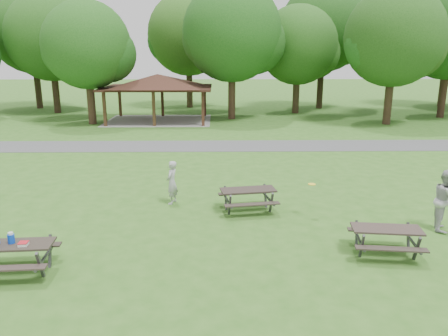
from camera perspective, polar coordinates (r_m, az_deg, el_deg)
The scene contains 17 objects.
ground at distance 12.90m, azimuth -4.22°, elevation -10.24°, with size 160.00×160.00×0.00m, color #30611B.
asphalt_path at distance 26.24m, azimuth -2.55°, elevation 2.90°, with size 120.00×3.20×0.02m, color #464649.
pavilion at distance 36.05m, azimuth -8.67°, elevation 10.94°, with size 8.60×7.01×3.76m.
tree_row_c at distance 43.25m, azimuth -21.55°, elevation 15.35°, with size 8.19×7.80×10.67m.
tree_row_d at distance 35.52m, azimuth -17.32°, elevation 14.77°, with size 6.93×6.60×9.27m.
tree_row_e at distance 36.73m, azimuth 1.22°, elevation 16.98°, with size 8.40×8.00×11.02m.
tree_row_f at distance 40.85m, azimuth 9.75°, elevation 15.25°, with size 7.35×7.00×9.55m.
tree_row_g at distance 36.24m, azimuth 21.46°, elevation 15.30°, with size 7.77×7.40×10.25m.
tree_deep_a at distance 47.60m, azimuth -23.64°, elevation 15.74°, with size 8.40×8.00×11.38m.
tree_deep_b at distance 44.78m, azimuth -4.53°, elevation 16.70°, with size 8.40×8.00×11.13m.
tree_deep_c at distance 44.93m, azimuth 12.96°, elevation 17.09°, with size 8.82×8.40×11.90m.
picnic_table_near at distance 12.37m, azimuth -26.68°, elevation -9.11°, with size 2.04×1.68×1.34m.
picnic_table_middle at distance 15.43m, azimuth 3.17°, elevation -3.46°, with size 2.13×1.82×0.83m.
picnic_table_far at distance 12.99m, azimuth 20.43°, elevation -8.13°, with size 2.04×1.72×0.81m.
frisbee_in_flight at distance 15.00m, azimuth 11.40°, elevation -2.09°, with size 0.30×0.30×0.02m.
frisbee_thrower at distance 16.22m, azimuth -6.82°, elevation -1.89°, with size 0.59×0.39×1.62m, color #A1A1A4.
frisbee_catcher at distance 15.37m, azimuth 27.02°, elevation -3.76°, with size 0.95×0.74×1.96m, color #B0AFB2.
Camera 1 is at (0.74, -11.65, 5.48)m, focal length 35.00 mm.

